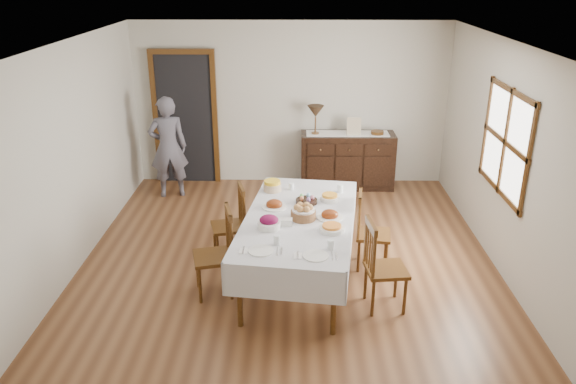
{
  "coord_description": "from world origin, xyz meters",
  "views": [
    {
      "loc": [
        0.09,
        -5.87,
        3.36
      ],
      "look_at": [
        0.0,
        0.1,
        0.95
      ],
      "focal_mm": 35.0,
      "sensor_mm": 36.0,
      "label": 1
    }
  ],
  "objects_px": {
    "chair_right_far": "(369,230)",
    "table_lamp": "(316,112)",
    "dining_table": "(299,224)",
    "sideboard": "(347,160)",
    "chair_left_far": "(232,222)",
    "chair_right_near": "(382,265)",
    "chair_left_near": "(218,252)",
    "person": "(168,144)"
  },
  "relations": [
    {
      "from": "chair_left_near",
      "to": "person",
      "type": "relative_size",
      "value": 0.59
    },
    {
      "from": "sideboard",
      "to": "person",
      "type": "relative_size",
      "value": 0.88
    },
    {
      "from": "dining_table",
      "to": "chair_left_far",
      "type": "bearing_deg",
      "value": 154.82
    },
    {
      "from": "person",
      "to": "chair_left_far",
      "type": "bearing_deg",
      "value": 105.91
    },
    {
      "from": "chair_left_near",
      "to": "chair_left_far",
      "type": "height_order",
      "value": "chair_left_near"
    },
    {
      "from": "sideboard",
      "to": "chair_left_far",
      "type": "bearing_deg",
      "value": -123.41
    },
    {
      "from": "chair_left_near",
      "to": "chair_right_far",
      "type": "distance_m",
      "value": 1.82
    },
    {
      "from": "chair_left_far",
      "to": "person",
      "type": "bearing_deg",
      "value": -164.09
    },
    {
      "from": "person",
      "to": "table_lamp",
      "type": "relative_size",
      "value": 3.66
    },
    {
      "from": "chair_right_far",
      "to": "sideboard",
      "type": "relative_size",
      "value": 0.63
    },
    {
      "from": "chair_right_near",
      "to": "sideboard",
      "type": "relative_size",
      "value": 0.67
    },
    {
      "from": "dining_table",
      "to": "table_lamp",
      "type": "distance_m",
      "value": 2.98
    },
    {
      "from": "sideboard",
      "to": "person",
      "type": "height_order",
      "value": "person"
    },
    {
      "from": "chair_left_far",
      "to": "sideboard",
      "type": "height_order",
      "value": "chair_left_far"
    },
    {
      "from": "dining_table",
      "to": "table_lamp",
      "type": "height_order",
      "value": "table_lamp"
    },
    {
      "from": "person",
      "to": "dining_table",
      "type": "bearing_deg",
      "value": 113.68
    },
    {
      "from": "dining_table",
      "to": "sideboard",
      "type": "distance_m",
      "value": 3.06
    },
    {
      "from": "sideboard",
      "to": "table_lamp",
      "type": "xyz_separation_m",
      "value": [
        -0.53,
        -0.03,
        0.8
      ]
    },
    {
      "from": "chair_left_near",
      "to": "chair_right_near",
      "type": "bearing_deg",
      "value": 67.91
    },
    {
      "from": "chair_left_near",
      "to": "chair_right_near",
      "type": "distance_m",
      "value": 1.75
    },
    {
      "from": "chair_right_near",
      "to": "table_lamp",
      "type": "xyz_separation_m",
      "value": [
        -0.59,
        3.47,
        0.75
      ]
    },
    {
      "from": "chair_left_far",
      "to": "table_lamp",
      "type": "height_order",
      "value": "table_lamp"
    },
    {
      "from": "chair_right_far",
      "to": "table_lamp",
      "type": "distance_m",
      "value": 2.77
    },
    {
      "from": "chair_right_far",
      "to": "sideboard",
      "type": "height_order",
      "value": "chair_right_far"
    },
    {
      "from": "chair_right_near",
      "to": "person",
      "type": "distance_m",
      "value": 4.21
    },
    {
      "from": "chair_left_near",
      "to": "person",
      "type": "distance_m",
      "value": 3.06
    },
    {
      "from": "dining_table",
      "to": "chair_right_far",
      "type": "bearing_deg",
      "value": 28.65
    },
    {
      "from": "chair_left_near",
      "to": "chair_right_near",
      "type": "height_order",
      "value": "chair_left_near"
    },
    {
      "from": "person",
      "to": "table_lamp",
      "type": "distance_m",
      "value": 2.33
    },
    {
      "from": "dining_table",
      "to": "chair_right_far",
      "type": "relative_size",
      "value": 2.6
    },
    {
      "from": "chair_right_far",
      "to": "chair_right_near",
      "type": "bearing_deg",
      "value": -171.01
    },
    {
      "from": "sideboard",
      "to": "person",
      "type": "xyz_separation_m",
      "value": [
        -2.78,
        -0.42,
        0.39
      ]
    },
    {
      "from": "chair_right_far",
      "to": "sideboard",
      "type": "xyz_separation_m",
      "value": [
        -0.04,
        2.63,
        -0.03
      ]
    },
    {
      "from": "dining_table",
      "to": "person",
      "type": "relative_size",
      "value": 1.45
    },
    {
      "from": "chair_right_far",
      "to": "table_lamp",
      "type": "bearing_deg",
      "value": 20.0
    },
    {
      "from": "dining_table",
      "to": "chair_right_near",
      "type": "xyz_separation_m",
      "value": [
        0.85,
        -0.55,
        -0.2
      ]
    },
    {
      "from": "chair_right_near",
      "to": "person",
      "type": "height_order",
      "value": "person"
    },
    {
      "from": "chair_right_far",
      "to": "table_lamp",
      "type": "height_order",
      "value": "table_lamp"
    },
    {
      "from": "sideboard",
      "to": "chair_right_far",
      "type": "bearing_deg",
      "value": -89.08
    },
    {
      "from": "chair_right_far",
      "to": "sideboard",
      "type": "distance_m",
      "value": 2.63
    },
    {
      "from": "person",
      "to": "table_lamp",
      "type": "height_order",
      "value": "person"
    },
    {
      "from": "chair_left_far",
      "to": "chair_right_near",
      "type": "bearing_deg",
      "value": 42.61
    }
  ]
}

